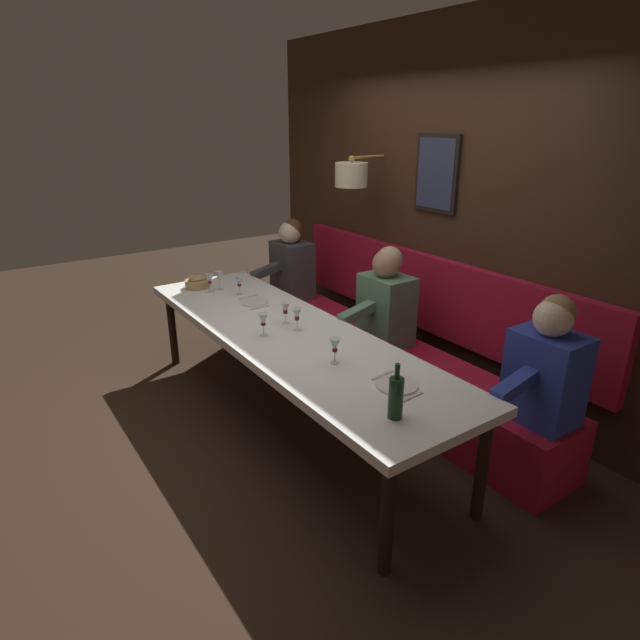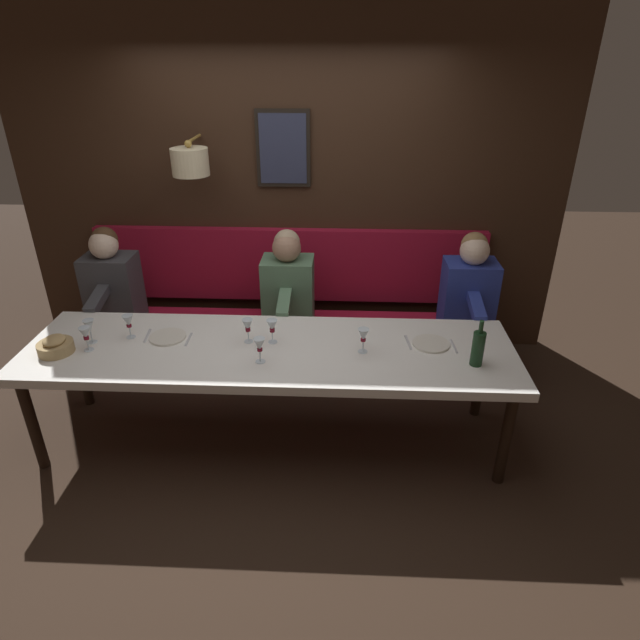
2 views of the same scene
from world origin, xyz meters
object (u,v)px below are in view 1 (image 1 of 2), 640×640
diner_nearest (547,365)px  wine_bottle (396,397)px  dining_table (288,339)px  wine_glass_0 (297,315)px  wine_glass_3 (335,346)px  bread_bowl (197,282)px  diner_middle (291,262)px  diner_near (386,300)px  wine_glass_6 (210,279)px  wine_glass_2 (219,277)px  wine_glass_1 (239,282)px  wine_glass_5 (285,309)px  wine_glass_4 (263,320)px

diner_nearest → wine_bottle: bearing=171.1°
dining_table → wine_glass_0: wine_glass_0 is taller
dining_table → wine_glass_3: (-0.03, -0.60, 0.17)m
wine_glass_0 → bread_bowl: size_ratio=0.75×
diner_middle → wine_glass_0: size_ratio=4.82×
diner_near → wine_glass_6: size_ratio=4.82×
diner_nearest → diner_middle: (0.00, 2.83, 0.00)m
bread_bowl → diner_near: bearing=-53.8°
diner_nearest → diner_near: size_ratio=1.00×
diner_near → bread_bowl: size_ratio=3.60×
diner_nearest → wine_glass_2: diner_nearest is taller
wine_glass_6 → wine_bottle: size_ratio=0.55×
wine_glass_1 → wine_glass_6: (-0.18, 0.21, -0.00)m
wine_glass_5 → wine_glass_4: bearing=-155.3°
dining_table → diner_middle: diner_middle is taller
diner_near → wine_glass_0: bearing=178.6°
wine_glass_4 → wine_bottle: size_ratio=0.55×
wine_glass_0 → wine_bottle: (-0.22, -1.27, 0.00)m
diner_near → wine_glass_6: diner_near is taller
dining_table → wine_glass_0: size_ratio=19.30×
wine_glass_1 → wine_glass_2: bearing=108.9°
wine_glass_3 → bread_bowl: bearing=92.8°
dining_table → diner_near: (0.88, -0.03, 0.13)m
diner_near → wine_glass_1: (-0.79, 0.98, 0.04)m
diner_middle → wine_glass_2: size_ratio=4.82×
wine_glass_1 → wine_bottle: wine_bottle is taller
bread_bowl → wine_glass_2: bearing=-51.7°
diner_near → wine_glass_4: size_ratio=4.82×
wine_glass_0 → diner_nearest: bearing=-60.4°
wine_glass_4 → wine_bottle: 1.32m
wine_bottle → diner_middle: bearing=68.8°
wine_glass_3 → bread_bowl: wine_glass_3 is taller
diner_nearest → diner_near: 1.41m
wine_glass_1 → diner_nearest: bearing=-71.7°
wine_glass_3 → bread_bowl: size_ratio=0.75×
dining_table → diner_nearest: size_ratio=4.00×
wine_glass_3 → wine_bottle: size_ratio=0.55×
diner_near → bread_bowl: diner_near is taller
diner_nearest → wine_glass_5: size_ratio=4.82×
wine_bottle → bread_bowl: (0.03, 2.63, -0.07)m
dining_table → wine_glass_0: bearing=-11.9°
diner_near → wine_glass_4: bearing=176.4°
wine_glass_4 → wine_glass_6: 1.12m
wine_glass_0 → wine_glass_3: 0.60m
diner_middle → wine_glass_3: diner_middle is taller
diner_middle → wine_glass_1: (-0.79, -0.44, 0.04)m
diner_nearest → diner_middle: 2.83m
wine_glass_0 → wine_bottle: bearing=-99.7°
wine_glass_1 → wine_glass_5: size_ratio=1.00×
diner_nearest → diner_middle: size_ratio=1.00×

